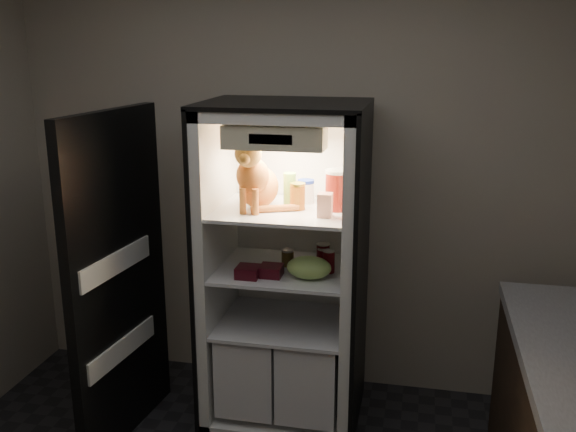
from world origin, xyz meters
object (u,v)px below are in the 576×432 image
mayo_tub (306,191)px  berry_box_left (248,272)px  condiment_jar (288,257)px  pepper_jar (337,190)px  cream_carton (325,205)px  berry_box_right (271,271)px  soda_can_a (323,255)px  parmesan_shaker (290,189)px  soda_can_c (329,261)px  refrigerator (286,288)px  salsa_jar (298,196)px  soda_can_b (323,259)px  grape_bag (309,268)px  tabby_cat (256,180)px

mayo_tub → berry_box_left: size_ratio=1.08×
mayo_tub → condiment_jar: 0.39m
pepper_jar → berry_box_left: bearing=-154.5°
pepper_jar → cream_carton: pepper_jar is taller
cream_carton → berry_box_left: cream_carton is taller
cream_carton → berry_box_right: bearing=-176.5°
soda_can_a → berry_box_right: size_ratio=1.14×
parmesan_shaker → soda_can_c: size_ratio=1.48×
soda_can_c → berry_box_right: size_ratio=1.04×
refrigerator → soda_can_c: bearing=-16.6°
berry_box_left → cream_carton: bearing=8.4°
salsa_jar → parmesan_shaker: bearing=128.8°
condiment_jar → salsa_jar: bearing=-34.4°
condiment_jar → parmesan_shaker: bearing=80.8°
soda_can_a → condiment_jar: 0.20m
parmesan_shaker → salsa_jar: (0.06, -0.07, -0.02)m
mayo_tub → cream_carton: (0.15, -0.28, -0.00)m
parmesan_shaker → refrigerator: bearing=-150.6°
pepper_jar → soda_can_b: pepper_jar is taller
parmesan_shaker → berry_box_left: parmesan_shaker is taller
cream_carton → grape_bag: bearing=-175.0°
berry_box_left → berry_box_right: size_ratio=1.02×
mayo_tub → salsa_jar: (-0.02, -0.16, 0.01)m
cream_carton → salsa_jar: bearing=144.7°
mayo_tub → soda_can_a: bearing=-38.5°
salsa_jar → condiment_jar: size_ratio=1.51×
soda_can_b → berry_box_left: soda_can_b is taller
parmesan_shaker → soda_can_c: parmesan_shaker is taller
mayo_tub → berry_box_right: bearing=-114.6°
pepper_jar → mayo_tub: bearing=147.6°
soda_can_c → berry_box_left: size_ratio=1.02×
parmesan_shaker → pepper_jar: bearing=-8.4°
tabby_cat → soda_can_c: size_ratio=3.47×
refrigerator → soda_can_a: bearing=0.1°
grape_bag → refrigerator: bearing=131.4°
refrigerator → parmesan_shaker: refrigerator is taller
cream_carton → berry_box_right: size_ratio=1.05×
parmesan_shaker → berry_box_left: (-0.18, -0.26, -0.41)m
parmesan_shaker → salsa_jar: parmesan_shaker is taller
parmesan_shaker → tabby_cat: bearing=-147.3°
soda_can_c → berry_box_right: 0.33m
berry_box_left → berry_box_right: 0.13m
soda_can_b → berry_box_left: 0.43m
refrigerator → pepper_jar: (0.29, -0.03, 0.61)m
refrigerator → soda_can_b: bearing=-9.8°
soda_can_a → berry_box_left: 0.45m
refrigerator → mayo_tub: bearing=44.8°
pepper_jar → grape_bag: size_ratio=0.91×
parmesan_shaker → soda_can_b: bearing=-13.6°
berry_box_right → soda_can_a: bearing=38.3°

